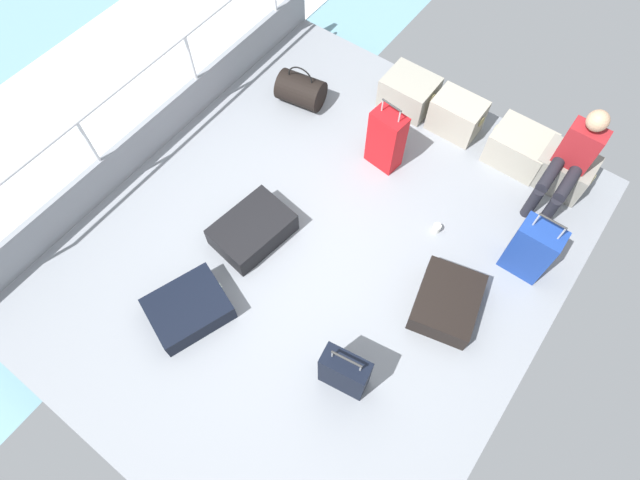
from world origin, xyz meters
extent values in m
cube|color=gray|center=(0.00, 0.00, -0.03)|extent=(4.40, 5.20, 0.06)
cube|color=gray|center=(-2.17, 0.00, 0.23)|extent=(0.06, 5.20, 0.45)
cylinder|color=silver|center=(-2.17, -0.69, 0.50)|extent=(0.04, 0.04, 1.00)
cylinder|color=silver|center=(-2.17, 0.69, 0.50)|extent=(0.04, 0.04, 1.00)
cylinder|color=silver|center=(-2.17, 2.08, 0.50)|extent=(0.04, 0.04, 1.00)
cylinder|color=silver|center=(-2.17, 0.00, 1.00)|extent=(0.04, 4.16, 0.04)
cube|color=white|center=(-3.60, 0.00, -0.34)|extent=(2.40, 7.28, 0.01)
cube|color=gray|center=(-0.30, 2.13, 0.19)|extent=(0.56, 0.47, 0.38)
torus|color=tan|center=(-0.59, 2.13, 0.26)|extent=(0.02, 0.12, 0.12)
torus|color=tan|center=(-0.01, 2.13, 0.26)|extent=(0.02, 0.12, 0.12)
cube|color=#9E9989|center=(0.31, 2.13, 0.21)|extent=(0.54, 0.38, 0.42)
torus|color=tan|center=(0.03, 2.13, 0.29)|extent=(0.02, 0.12, 0.12)
torus|color=tan|center=(0.59, 2.13, 0.29)|extent=(0.02, 0.12, 0.12)
cube|color=#9E9989|center=(1.06, 2.14, 0.19)|extent=(0.59, 0.47, 0.39)
torus|color=tan|center=(0.76, 2.14, 0.27)|extent=(0.02, 0.12, 0.12)
torus|color=tan|center=(1.37, 2.14, 0.27)|extent=(0.02, 0.12, 0.12)
cube|color=gray|center=(1.56, 2.13, 0.20)|extent=(0.54, 0.42, 0.40)
torus|color=tan|center=(1.29, 2.13, 0.28)|extent=(0.02, 0.12, 0.12)
torus|color=tan|center=(1.84, 2.13, 0.28)|extent=(0.02, 0.12, 0.12)
cube|color=maroon|center=(1.56, 2.08, 0.64)|extent=(0.34, 0.20, 0.48)
sphere|color=tan|center=(1.56, 2.08, 1.00)|extent=(0.20, 0.20, 0.20)
cylinder|color=black|center=(1.65, 1.78, 0.44)|extent=(0.12, 0.40, 0.12)
cylinder|color=black|center=(1.65, 1.58, 0.20)|extent=(0.11, 0.11, 0.40)
cylinder|color=black|center=(1.47, 1.78, 0.44)|extent=(0.12, 0.40, 0.12)
cylinder|color=black|center=(1.47, 1.58, 0.20)|extent=(0.11, 0.11, 0.40)
cube|color=black|center=(0.95, -0.93, 0.28)|extent=(0.43, 0.25, 0.55)
cylinder|color=#A5A8AD|center=(0.83, -0.95, 0.60)|extent=(0.02, 0.02, 0.10)
cylinder|color=#A5A8AD|center=(1.07, -0.91, 0.60)|extent=(0.02, 0.02, 0.10)
cylinder|color=#2D2D2D|center=(0.95, -0.93, 0.66)|extent=(0.26, 0.06, 0.02)
cube|color=green|center=(0.94, -0.83, 0.33)|extent=(0.05, 0.01, 0.08)
cube|color=black|center=(-0.54, -1.26, 0.11)|extent=(0.75, 0.83, 0.22)
cube|color=silver|center=(-0.42, -0.93, 0.17)|extent=(0.05, 0.02, 0.08)
cube|color=black|center=(1.32, 0.19, 0.12)|extent=(0.68, 0.79, 0.24)
cube|color=green|center=(1.24, 0.52, 0.16)|extent=(0.05, 0.02, 0.08)
cube|color=red|center=(-0.07, 1.27, 0.36)|extent=(0.37, 0.26, 0.71)
cylinder|color=#A5A8AD|center=(-0.18, 1.28, 0.78)|extent=(0.02, 0.02, 0.15)
cylinder|color=#A5A8AD|center=(0.03, 1.26, 0.78)|extent=(0.02, 0.02, 0.15)
cylinder|color=#2D2D2D|center=(-0.07, 1.27, 0.86)|extent=(0.23, 0.04, 0.02)
cube|color=white|center=(-0.06, 1.38, 0.57)|extent=(0.05, 0.01, 0.08)
cube|color=navy|center=(1.69, 1.00, 0.33)|extent=(0.39, 0.25, 0.67)
cylinder|color=#A5A8AD|center=(1.58, 1.00, 0.75)|extent=(0.02, 0.02, 0.17)
cylinder|color=#A5A8AD|center=(1.81, 1.00, 0.75)|extent=(0.02, 0.02, 0.17)
cylinder|color=#2D2D2D|center=(1.69, 1.00, 0.84)|extent=(0.25, 0.02, 0.02)
cube|color=silver|center=(1.69, 1.12, 0.39)|extent=(0.05, 0.01, 0.08)
cube|color=black|center=(-0.60, -0.28, 0.12)|extent=(0.63, 0.82, 0.25)
cube|color=green|center=(-0.55, 0.10, 0.14)|extent=(0.05, 0.01, 0.08)
cylinder|color=black|center=(-1.31, 1.43, 0.18)|extent=(0.57, 0.44, 0.35)
torus|color=black|center=(-1.31, 1.43, 0.36)|extent=(0.30, 0.07, 0.30)
cylinder|color=white|center=(0.84, 0.85, 0.05)|extent=(0.08, 0.08, 0.10)
camera|label=1|loc=(1.45, -1.94, 4.56)|focal=29.26mm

